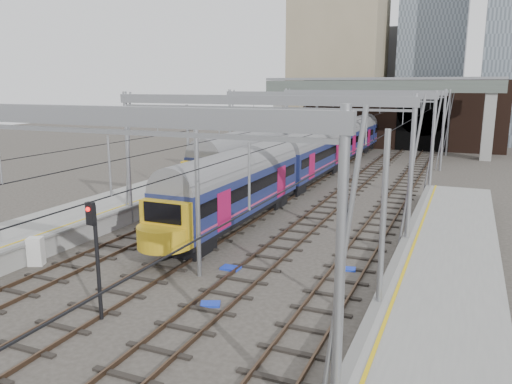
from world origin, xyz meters
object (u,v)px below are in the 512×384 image
at_px(signal_near_centre, 95,246).
at_px(train_second, 282,147).
at_px(relay_cabinet, 36,251).
at_px(train_main, 334,145).

bearing_deg(signal_near_centre, train_second, 102.80).
height_order(train_second, relay_cabinet, train_second).
bearing_deg(signal_near_centre, relay_cabinet, 157.37).
xyz_separation_m(train_second, signal_near_centre, (4.79, -32.00, 0.33)).
xyz_separation_m(train_main, relay_cabinet, (-5.80, -33.01, -1.74)).
bearing_deg(train_main, train_second, -132.60).
distance_m(train_second, relay_cabinet, 28.77).
bearing_deg(relay_cabinet, train_second, 61.50).
distance_m(train_second, signal_near_centre, 32.36).
xyz_separation_m(signal_near_centre, relay_cabinet, (-6.59, 3.35, -2.15)).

